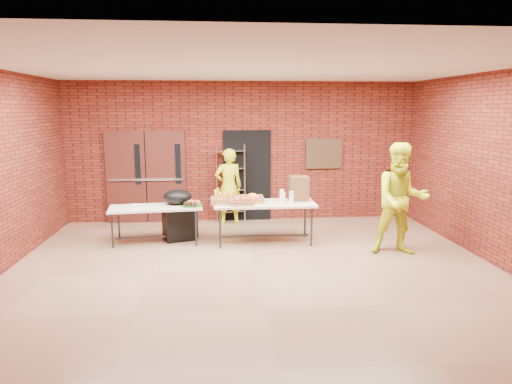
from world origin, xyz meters
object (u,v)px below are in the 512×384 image
(covered_grill, at_px, (178,214))
(volunteer_man, at_px, (401,199))
(table_left, at_px, (156,210))
(coffee_dispenser, at_px, (299,188))
(wire_rack, at_px, (231,183))
(table_right, at_px, (265,206))
(volunteer_woman, at_px, (229,187))

(covered_grill, xyz_separation_m, volunteer_man, (4.03, -1.25, 0.49))
(table_left, height_order, coffee_dispenser, coffee_dispenser)
(table_left, distance_m, volunteer_man, 4.58)
(wire_rack, distance_m, table_left, 2.19)
(table_right, height_order, volunteer_woman, volunteer_woman)
(table_right, bearing_deg, coffee_dispenser, 12.22)
(wire_rack, height_order, volunteer_man, volunteer_man)
(table_right, distance_m, coffee_dispenser, 0.77)
(table_right, xyz_separation_m, volunteer_woman, (-0.65, 1.53, 0.13))
(table_right, height_order, covered_grill, covered_grill)
(table_right, height_order, volunteer_man, volunteer_man)
(covered_grill, distance_m, volunteer_woman, 1.60)
(coffee_dispenser, bearing_deg, table_left, 179.48)
(table_left, xyz_separation_m, covered_grill, (0.41, 0.19, -0.15))
(covered_grill, bearing_deg, coffee_dispenser, -24.48)
(covered_grill, bearing_deg, volunteer_man, -36.49)
(table_left, bearing_deg, table_right, -11.38)
(wire_rack, xyz_separation_m, volunteer_man, (2.94, -2.64, 0.11))
(covered_grill, bearing_deg, wire_rack, 32.60)
(wire_rack, bearing_deg, coffee_dispenser, -64.67)
(table_right, xyz_separation_m, coffee_dispenser, (0.69, 0.15, 0.31))
(wire_rack, bearing_deg, volunteer_woman, -117.51)
(wire_rack, bearing_deg, table_right, -84.58)
(table_left, bearing_deg, wire_rack, 39.78)
(covered_grill, xyz_separation_m, volunteer_woman, (1.04, 1.17, 0.35))
(coffee_dispenser, height_order, volunteer_woman, volunteer_woman)
(wire_rack, xyz_separation_m, table_left, (-1.50, -1.58, -0.24))
(wire_rack, bearing_deg, volunteer_man, -55.34)
(coffee_dispenser, bearing_deg, volunteer_man, -32.04)
(table_left, relative_size, volunteer_woman, 1.06)
(coffee_dispenser, xyz_separation_m, covered_grill, (-2.38, 0.22, -0.53))
(wire_rack, relative_size, covered_grill, 1.75)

